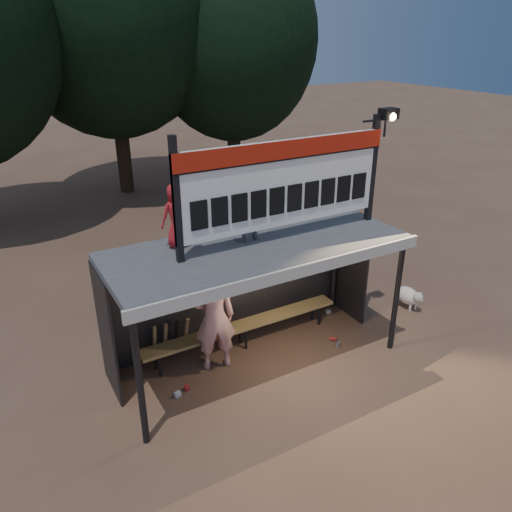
% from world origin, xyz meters
% --- Properties ---
extents(ground, '(80.00, 80.00, 0.00)m').
position_xyz_m(ground, '(0.00, 0.00, 0.00)').
color(ground, '#503628').
rests_on(ground, ground).
extents(player, '(0.82, 0.64, 2.01)m').
position_xyz_m(player, '(-0.72, 0.24, 1.00)').
color(player, white).
rests_on(player, ground).
extents(child_a, '(0.56, 0.46, 1.07)m').
position_xyz_m(child_a, '(-0.12, 0.29, 2.86)').
color(child_a, slate).
rests_on(child_a, dugout_shelter).
extents(child_b, '(0.53, 0.36, 1.04)m').
position_xyz_m(child_b, '(-1.14, 0.59, 2.84)').
color(child_b, '#AE1A21').
rests_on(child_b, dugout_shelter).
extents(dugout_shelter, '(5.10, 2.08, 2.32)m').
position_xyz_m(dugout_shelter, '(0.00, 0.24, 1.85)').
color(dugout_shelter, '#434245').
rests_on(dugout_shelter, ground).
extents(scoreboard_assembly, '(4.10, 0.27, 1.99)m').
position_xyz_m(scoreboard_assembly, '(0.56, -0.01, 3.32)').
color(scoreboard_assembly, black).
rests_on(scoreboard_assembly, dugout_shelter).
extents(bench, '(4.00, 0.35, 0.48)m').
position_xyz_m(bench, '(0.00, 0.55, 0.43)').
color(bench, olive).
rests_on(bench, ground).
extents(tree_mid, '(7.22, 7.22, 10.36)m').
position_xyz_m(tree_mid, '(1.00, 11.50, 6.17)').
color(tree_mid, black).
rests_on(tree_mid, ground).
extents(tree_right, '(6.08, 6.08, 8.72)m').
position_xyz_m(tree_right, '(5.00, 10.50, 5.19)').
color(tree_right, '#312215').
rests_on(tree_right, ground).
extents(dog, '(0.36, 0.81, 0.49)m').
position_xyz_m(dog, '(3.81, 0.04, 0.28)').
color(dog, white).
rests_on(dog, ground).
extents(bats, '(0.67, 0.35, 0.84)m').
position_xyz_m(bats, '(-1.34, 0.82, 0.43)').
color(bats, '#9D7A49').
rests_on(bats, ground).
extents(litter, '(3.89, 1.17, 0.08)m').
position_xyz_m(litter, '(0.42, -0.03, 0.04)').
color(litter, '#A61C1D').
rests_on(litter, ground).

